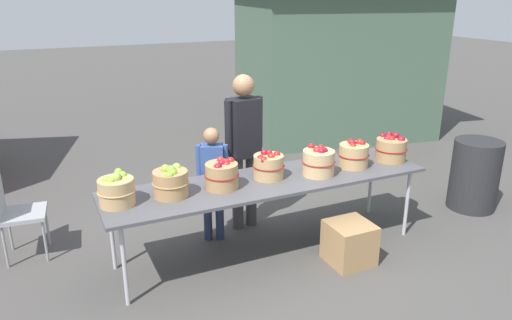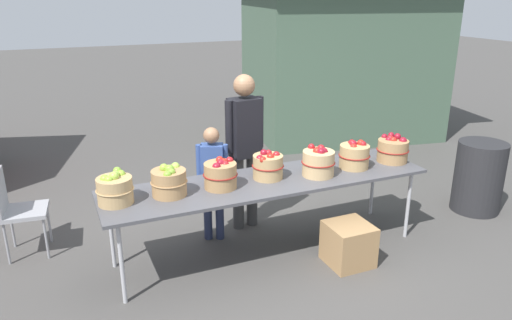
% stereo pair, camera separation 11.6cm
% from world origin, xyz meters
% --- Properties ---
extents(ground_plane, '(40.00, 40.00, 0.00)m').
position_xyz_m(ground_plane, '(0.00, 0.00, 0.00)').
color(ground_plane, '#474442').
extents(market_table, '(3.10, 0.76, 0.75)m').
position_xyz_m(market_table, '(0.00, 0.00, 0.72)').
color(market_table, '#4C4C51').
rests_on(market_table, ground).
extents(apple_basket_green_0, '(0.31, 0.31, 0.28)m').
position_xyz_m(apple_basket_green_0, '(-1.39, 0.03, 0.88)').
color(apple_basket_green_0, tan).
rests_on(apple_basket_green_0, market_table).
extents(apple_basket_green_1, '(0.32, 0.32, 0.28)m').
position_xyz_m(apple_basket_green_1, '(-0.94, 0.01, 0.88)').
color(apple_basket_green_1, '#A87F51').
rests_on(apple_basket_green_1, market_table).
extents(apple_basket_red_0, '(0.31, 0.31, 0.27)m').
position_xyz_m(apple_basket_red_0, '(-0.47, -0.00, 0.88)').
color(apple_basket_red_0, '#A87F51').
rests_on(apple_basket_red_0, market_table).
extents(apple_basket_red_1, '(0.30, 0.30, 0.27)m').
position_xyz_m(apple_basket_red_1, '(0.01, 0.04, 0.87)').
color(apple_basket_red_1, tan).
rests_on(apple_basket_red_1, market_table).
extents(apple_basket_red_2, '(0.32, 0.32, 0.28)m').
position_xyz_m(apple_basket_red_2, '(0.48, -0.08, 0.88)').
color(apple_basket_red_2, tan).
rests_on(apple_basket_red_2, market_table).
extents(apple_basket_red_3, '(0.31, 0.31, 0.28)m').
position_xyz_m(apple_basket_red_3, '(0.92, -0.03, 0.88)').
color(apple_basket_red_3, tan).
rests_on(apple_basket_red_3, market_table).
extents(apple_basket_red_4, '(0.33, 0.33, 0.28)m').
position_xyz_m(apple_basket_red_4, '(1.39, -0.03, 0.88)').
color(apple_basket_red_4, '#A87F51').
rests_on(apple_basket_red_4, market_table).
extents(vendor_adult, '(0.43, 0.26, 1.65)m').
position_xyz_m(vendor_adult, '(0.00, 0.59, 0.97)').
color(vendor_adult, '#3F3F3F').
rests_on(vendor_adult, ground).
extents(child_customer, '(0.29, 0.23, 1.19)m').
position_xyz_m(child_customer, '(-0.40, 0.45, 0.70)').
color(child_customer, '#262D4C').
rests_on(child_customer, ground).
extents(food_kiosk, '(3.95, 3.46, 2.74)m').
position_xyz_m(food_kiosk, '(3.00, 3.54, 1.38)').
color(food_kiosk, '#47604C').
rests_on(food_kiosk, ground).
extents(folding_chair, '(0.44, 0.44, 0.86)m').
position_xyz_m(folding_chair, '(-2.21, 0.90, 0.51)').
color(folding_chair, '#99999E').
rests_on(folding_chair, ground).
extents(trash_barrel, '(0.54, 0.54, 0.82)m').
position_xyz_m(trash_barrel, '(2.61, -0.09, 0.41)').
color(trash_barrel, '#262628').
rests_on(trash_barrel, ground).
extents(produce_crate, '(0.39, 0.39, 0.39)m').
position_xyz_m(produce_crate, '(0.59, -0.50, 0.20)').
color(produce_crate, '#A87F51').
rests_on(produce_crate, ground).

